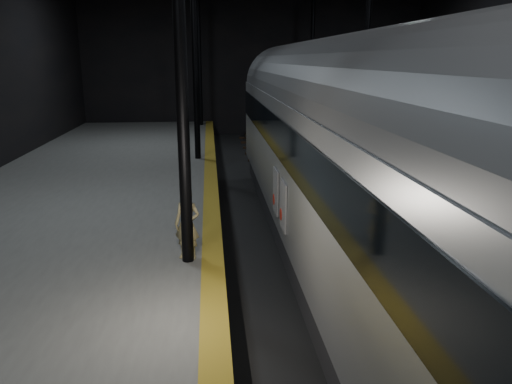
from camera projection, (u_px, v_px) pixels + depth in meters
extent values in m
plane|color=black|center=(316.00, 236.00, 15.65)|extent=(44.00, 44.00, 0.00)
cube|color=#545451|center=(69.00, 228.00, 14.85)|extent=(9.00, 43.80, 1.00)
cube|color=olive|center=(211.00, 208.00, 15.10)|extent=(0.50, 43.80, 0.01)
cube|color=#3F3328|center=(293.00, 232.00, 15.54)|extent=(0.08, 43.00, 0.14)
cube|color=#3F3328|center=(339.00, 230.00, 15.67)|extent=(0.08, 43.00, 0.14)
cube|color=black|center=(316.00, 234.00, 15.64)|extent=(2.40, 42.00, 0.12)
cylinder|color=black|center=(179.00, 27.00, 9.91)|extent=(0.26, 0.26, 10.00)
cylinder|color=black|center=(195.00, 44.00, 21.46)|extent=(0.26, 0.26, 10.00)
cylinder|color=black|center=(367.00, 45.00, 22.14)|extent=(0.26, 0.26, 10.00)
cylinder|color=black|center=(199.00, 49.00, 33.00)|extent=(0.26, 0.26, 10.00)
cylinder|color=black|center=(312.00, 50.00, 33.69)|extent=(0.26, 0.26, 10.00)
cube|color=#94969B|center=(341.00, 167.00, 12.49)|extent=(3.15, 21.69, 3.25)
cube|color=black|center=(337.00, 243.00, 13.02)|extent=(2.87, 21.26, 0.92)
cube|color=black|center=(342.00, 137.00, 12.30)|extent=(3.21, 21.37, 0.98)
cylinder|color=slate|center=(344.00, 101.00, 12.07)|extent=(3.08, 21.48, 3.08)
cube|color=black|center=(290.00, 186.00, 20.43)|extent=(1.95, 2.39, 0.38)
cube|color=silver|center=(283.00, 206.00, 11.47)|extent=(0.04, 0.81, 1.14)
cube|color=silver|center=(276.00, 191.00, 12.72)|extent=(0.04, 0.81, 1.14)
cylinder|color=red|center=(281.00, 214.00, 11.73)|extent=(0.03, 0.28, 0.28)
cylinder|color=red|center=(274.00, 199.00, 12.98)|extent=(0.03, 0.28, 0.28)
imported|color=tan|center=(187.00, 224.00, 11.14)|extent=(0.69, 0.57, 1.62)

